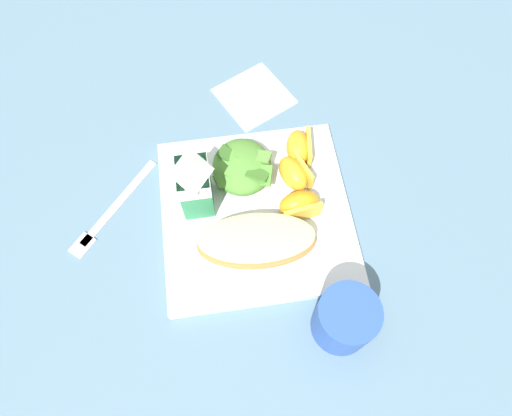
# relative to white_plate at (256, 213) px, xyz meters

# --- Properties ---
(ground) EXTENTS (3.00, 3.00, 0.00)m
(ground) POSITION_rel_white_plate_xyz_m (0.00, 0.00, -0.01)
(ground) COLOR slate
(white_plate) EXTENTS (0.28, 0.28, 0.02)m
(white_plate) POSITION_rel_white_plate_xyz_m (0.00, 0.00, 0.00)
(white_plate) COLOR silver
(white_plate) RESTS_ON ground
(cheesy_pizza_bread) EXTENTS (0.09, 0.18, 0.04)m
(cheesy_pizza_bread) POSITION_rel_white_plate_xyz_m (-0.06, 0.01, 0.03)
(cheesy_pizza_bread) COLOR #A87038
(cheesy_pizza_bread) RESTS_ON white_plate
(green_salad_pile) EXTENTS (0.10, 0.09, 0.05)m
(green_salad_pile) POSITION_rel_white_plate_xyz_m (0.07, 0.01, 0.03)
(green_salad_pile) COLOR #4C8433
(green_salad_pile) RESTS_ON white_plate
(milk_carton) EXTENTS (0.06, 0.05, 0.11)m
(milk_carton) POSITION_rel_white_plate_xyz_m (0.03, 0.08, 0.07)
(milk_carton) COLOR #2D8451
(milk_carton) RESTS_ON white_plate
(orange_wedge_front) EXTENTS (0.04, 0.06, 0.04)m
(orange_wedge_front) POSITION_rel_white_plate_xyz_m (-0.01, -0.06, 0.03)
(orange_wedge_front) COLOR orange
(orange_wedge_front) RESTS_ON white_plate
(orange_wedge_middle) EXTENTS (0.07, 0.05, 0.04)m
(orange_wedge_middle) POSITION_rel_white_plate_xyz_m (0.05, -0.06, 0.03)
(orange_wedge_middle) COLOR orange
(orange_wedge_middle) RESTS_ON white_plate
(orange_wedge_rear) EXTENTS (0.06, 0.04, 0.04)m
(orange_wedge_rear) POSITION_rel_white_plate_xyz_m (0.09, -0.08, 0.03)
(orange_wedge_rear) COLOR orange
(orange_wedge_rear) RESTS_ON white_plate
(paper_napkin) EXTENTS (0.15, 0.15, 0.00)m
(paper_napkin) POSITION_rel_white_plate_xyz_m (0.23, -0.03, -0.01)
(paper_napkin) COLOR white
(paper_napkin) RESTS_ON ground
(metal_fork) EXTENTS (0.15, 0.14, 0.01)m
(metal_fork) POSITION_rel_white_plate_xyz_m (0.03, 0.22, -0.01)
(metal_fork) COLOR silver
(metal_fork) RESTS_ON ground
(drinking_blue_cup) EXTENTS (0.08, 0.08, 0.09)m
(drinking_blue_cup) POSITION_rel_white_plate_xyz_m (-0.18, -0.09, 0.04)
(drinking_blue_cup) COLOR #284CA3
(drinking_blue_cup) RESTS_ON ground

